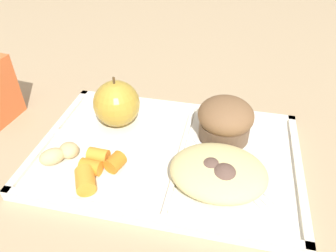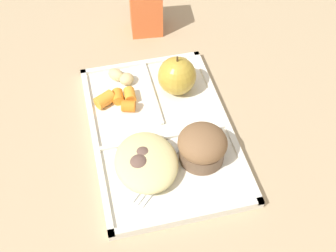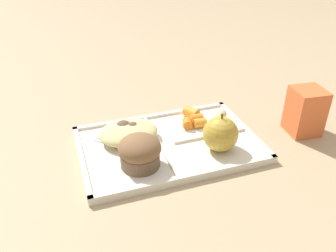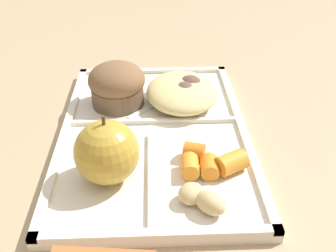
{
  "view_description": "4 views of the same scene",
  "coord_description": "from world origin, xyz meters",
  "px_view_note": "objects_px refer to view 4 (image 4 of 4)",
  "views": [
    {
      "loc": [
        0.07,
        -0.34,
        0.32
      ],
      "look_at": [
        0.0,
        -0.0,
        0.06
      ],
      "focal_mm": 34.27,
      "sensor_mm": 36.0,
      "label": 1
    },
    {
      "loc": [
        0.51,
        -0.11,
        0.62
      ],
      "look_at": [
        0.01,
        0.01,
        0.02
      ],
      "focal_mm": 48.0,
      "sensor_mm": 36.0,
      "label": 2
    },
    {
      "loc": [
        0.2,
        0.58,
        0.43
      ],
      "look_at": [
        0.0,
        0.0,
        0.06
      ],
      "focal_mm": 37.63,
      "sensor_mm": 36.0,
      "label": 3
    },
    {
      "loc": [
        -0.45,
        -0.0,
        0.31
      ],
      "look_at": [
        -0.03,
        -0.02,
        0.04
      ],
      "focal_mm": 43.5,
      "sensor_mm": 36.0,
      "label": 4
    }
  ],
  "objects_px": {
    "lunch_tray": "(152,134)",
    "plastic_fork": "(169,95)",
    "green_apple": "(104,152)",
    "bran_muffin": "(115,85)"
  },
  "relations": [
    {
      "from": "lunch_tray",
      "to": "plastic_fork",
      "type": "bearing_deg",
      "value": -14.99
    },
    {
      "from": "lunch_tray",
      "to": "bran_muffin",
      "type": "relative_size",
      "value": 4.54
    },
    {
      "from": "lunch_tray",
      "to": "green_apple",
      "type": "relative_size",
      "value": 4.51
    },
    {
      "from": "lunch_tray",
      "to": "plastic_fork",
      "type": "distance_m",
      "value": 0.1
    },
    {
      "from": "lunch_tray",
      "to": "bran_muffin",
      "type": "bearing_deg",
      "value": 34.52
    },
    {
      "from": "lunch_tray",
      "to": "green_apple",
      "type": "distance_m",
      "value": 0.11
    },
    {
      "from": "green_apple",
      "to": "lunch_tray",
      "type": "bearing_deg",
      "value": -29.61
    },
    {
      "from": "lunch_tray",
      "to": "plastic_fork",
      "type": "xyz_separation_m",
      "value": [
        0.1,
        -0.03,
        0.01
      ]
    },
    {
      "from": "bran_muffin",
      "to": "lunch_tray",
      "type": "bearing_deg",
      "value": -145.48
    },
    {
      "from": "bran_muffin",
      "to": "plastic_fork",
      "type": "xyz_separation_m",
      "value": [
        0.02,
        -0.08,
        -0.03
      ]
    }
  ]
}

